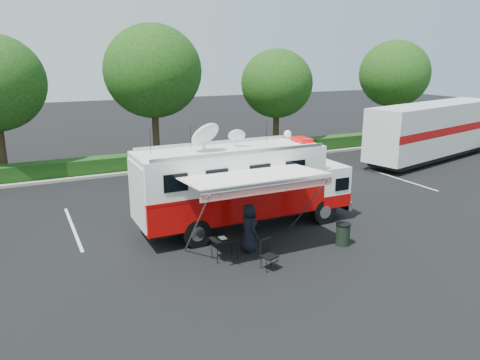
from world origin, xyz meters
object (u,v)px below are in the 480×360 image
object	(u,v)px
command_truck	(244,184)
folding_table	(225,239)
semi_trailer	(434,130)
trash_bin	(343,234)

from	to	relation	value
command_truck	folding_table	world-z (taller)	command_truck
semi_trailer	folding_table	bearing A→B (deg)	-156.03
folding_table	semi_trailer	distance (m)	21.16
trash_bin	semi_trailer	bearing A→B (deg)	32.32
command_truck	semi_trailer	xyz separation A→B (m)	(17.29, 6.02, 0.15)
folding_table	trash_bin	bearing A→B (deg)	-9.50
semi_trailer	command_truck	bearing A→B (deg)	-160.81
command_truck	folding_table	distance (m)	3.44
command_truck	folding_table	size ratio (longest dim) A/B	9.55
trash_bin	semi_trailer	world-z (taller)	semi_trailer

